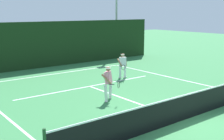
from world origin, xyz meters
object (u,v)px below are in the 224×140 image
object	(u,v)px
player_near	(108,82)
player_far	(123,65)
tennis_ball	(161,105)
light_pole	(116,2)

from	to	relation	value
player_near	player_far	world-z (taller)	player_near
player_near	tennis_ball	distance (m)	2.57
tennis_ball	light_pole	bearing A→B (deg)	58.46
player_near	player_far	size ratio (longest dim) A/B	1.04
player_near	player_far	xyz separation A→B (m)	(3.47, 3.11, -0.04)
tennis_ball	light_pole	world-z (taller)	light_pole
player_near	light_pole	size ratio (longest dim) A/B	0.20
player_far	tennis_ball	size ratio (longest dim) A/B	23.04
player_near	light_pole	xyz separation A→B (m)	(9.26, 10.93, 4.02)
player_far	light_pole	distance (m)	10.54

